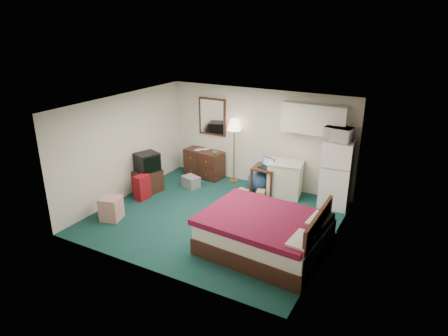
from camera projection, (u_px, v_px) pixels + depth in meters
The scene contains 25 objects.
floor at pixel (215, 217), 8.81m from camera, with size 5.00×4.50×0.01m, color #133334.
ceiling at pixel (214, 105), 7.92m from camera, with size 5.00×4.50×0.01m, color beige.
walls at pixel (215, 164), 8.36m from camera, with size 5.01×4.51×2.50m.
mirror at pixel (212, 117), 10.65m from camera, with size 0.80×0.06×1.00m, color white, non-canonical shape.
upper_cabinets at pixel (314, 119), 9.17m from camera, with size 1.50×0.35×0.70m, color silver, non-canonical shape.
headboard at pixel (317, 238), 6.91m from camera, with size 0.06×1.56×1.00m, color #391A17, non-canonical shape.
dresser at pixel (204, 163), 10.97m from camera, with size 1.09×0.50×0.74m, color #391A17, non-canonical shape.
floor_lamp at pixel (234, 151), 10.46m from camera, with size 0.37×0.37×1.71m, color #BA8640, non-canonical shape.
desk at pixel (265, 180), 9.85m from camera, with size 0.57×0.57×0.72m, color #391A17, non-canonical shape.
exercise_ball at pixel (259, 181), 10.04m from camera, with size 0.57×0.57×0.57m, color navy.
kitchen_counter at pixel (285, 180), 9.74m from camera, with size 0.77×0.59×0.84m, color silver, non-canonical shape.
fridge at pixel (336, 174), 9.09m from camera, with size 0.65×0.65×1.57m, color white, non-canonical shape.
bed at pixel (265, 234), 7.42m from camera, with size 2.19×1.71×0.70m, color #5E0A23, non-canonical shape.
tv_stand at pixel (147, 181), 10.03m from camera, with size 0.56×0.61×0.56m, color #391A17, non-canonical shape.
suitcase at pixel (142, 187), 9.60m from camera, with size 0.23×0.37×0.61m, color maroon, non-canonical shape.
retail_box at pixel (111, 208), 8.64m from camera, with size 0.41×0.41×0.51m, color beige, non-canonical shape.
file_bin at pixel (191, 182), 10.31m from camera, with size 0.43×0.32×0.30m, color gray, non-canonical shape.
cardboard_box_a at pixel (242, 194), 9.70m from camera, with size 0.26×0.22×0.22m, color tan, non-canonical shape.
cardboard_box_b at pixel (261, 195), 9.62m from camera, with size 0.20×0.24×0.24m, color tan, non-canonical shape.
laptop at pixel (266, 164), 9.63m from camera, with size 0.33×0.26×0.22m, color black, non-canonical shape.
crt_tv at pixel (147, 162), 9.85m from camera, with size 0.49×0.53×0.45m, color black, non-canonical shape.
microwave at pixel (339, 133), 8.75m from camera, with size 0.58×0.32×0.39m, color white.
book_a at pixel (197, 145), 10.89m from camera, with size 0.17×0.02×0.23m, color tan.
book_b at pixel (204, 145), 10.94m from camera, with size 0.17×0.02×0.22m, color tan.
mug at pixel (215, 152), 10.53m from camera, with size 0.14×0.11×0.14m, color #487A40.
Camera 1 is at (3.94, -6.79, 4.13)m, focal length 32.00 mm.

